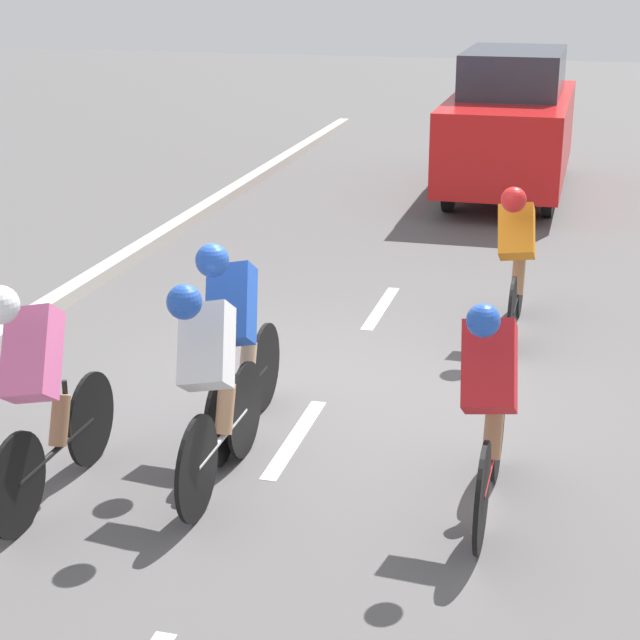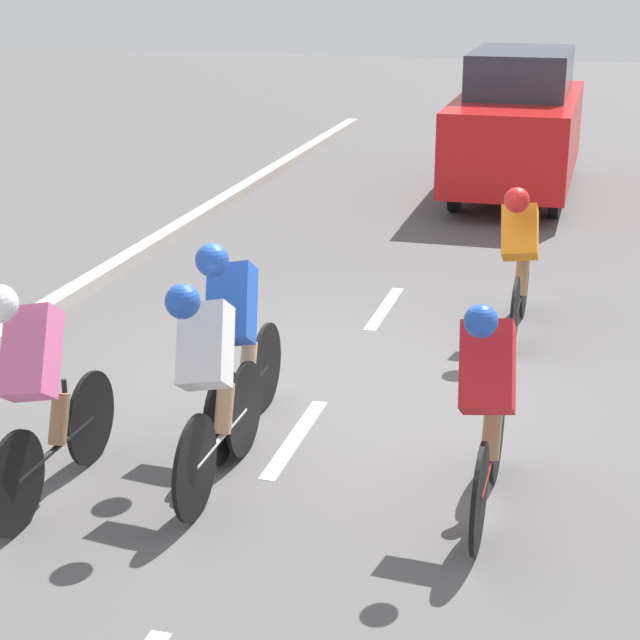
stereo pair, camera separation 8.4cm
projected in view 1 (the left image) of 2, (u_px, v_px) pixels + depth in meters
The scene contains 9 objects.
ground_plane at pixel (324, 395), 8.75m from camera, with size 60.00×60.00×0.00m, color #565454.
lane_stripe_mid at pixel (295, 438), 7.97m from camera, with size 0.12×1.40×0.01m, color white.
lane_stripe_far at pixel (381, 308), 10.90m from camera, with size 0.12×1.40×0.01m, color white.
cyclist_blue at pixel (235, 334), 7.72m from camera, with size 0.42×1.70×1.55m.
cyclist_red at pixel (490, 405), 6.62m from camera, with size 0.38×1.66×1.51m.
cyclist_orange at pixel (516, 256), 9.89m from camera, with size 0.38×1.71×1.47m.
cyclist_pink at pixel (38, 385), 6.79m from camera, with size 0.42×1.69×1.55m.
cyclist_white at pixel (211, 380), 6.96m from camera, with size 0.42×1.65×1.51m.
support_car at pixel (510, 123), 15.77m from camera, with size 1.70×4.34×2.10m.
Camera 1 is at (-2.01, 7.82, 3.42)m, focal length 60.00 mm.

